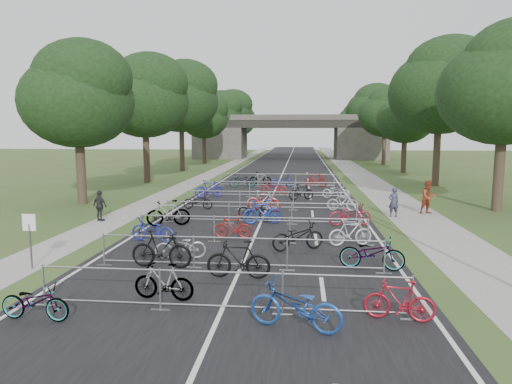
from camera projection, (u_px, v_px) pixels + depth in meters
ground at (221, 313)px, 11.33m from camera, size 200.00×200.00×0.00m
road at (286, 165)px, 60.64m from camera, size 11.00×140.00×0.01m
sidewalk_right at (347, 165)px, 59.86m from camera, size 3.00×140.00×0.01m
sidewalk_left at (231, 165)px, 61.37m from camera, size 2.00×140.00×0.01m
lane_markings at (286, 165)px, 60.64m from camera, size 0.12×140.00×0.00m
overpass_bridge at (289, 137)px, 74.97m from camera, size 31.00×8.00×7.05m
park_sign at (30, 231)px, 14.78m from camera, size 0.45×0.06×1.83m
tree_left_0 at (78, 97)px, 27.29m from camera, size 6.72×6.72×10.25m
tree_right_0 at (508, 86)px, 24.84m from camera, size 7.17×7.17×10.93m
tree_left_1 at (146, 98)px, 39.01m from camera, size 7.56×7.56×11.53m
tree_right_1 at (442, 88)px, 36.55m from camera, size 8.18×8.18×12.47m
tree_left_2 at (182, 98)px, 50.74m from camera, size 8.40×8.40×12.81m
tree_right_2 at (407, 117)px, 48.64m from camera, size 6.16×6.16×9.39m
tree_left_3 at (204, 116)px, 62.79m from camera, size 6.72×6.72×10.25m
tree_right_3 at (386, 113)px, 60.35m from camera, size 7.17×7.17×10.93m
tree_left_4 at (220, 114)px, 74.52m from camera, size 7.56×7.56×11.53m
tree_right_4 at (373, 109)px, 72.05m from camera, size 8.18×8.18×12.47m
tree_left_5 at (231, 112)px, 86.25m from camera, size 8.40×8.40×12.81m
tree_right_5 at (362, 123)px, 84.15m from camera, size 6.16×6.16×9.39m
tree_left_6 at (239, 122)px, 98.30m from camera, size 6.72×6.72×10.25m
tree_right_6 at (355, 119)px, 95.86m from camera, size 7.17×7.17×10.93m
barrier_row_0 at (220, 292)px, 11.25m from camera, size 9.70×0.08×1.10m
barrier_row_1 at (240, 253)px, 14.80m from camera, size 9.70×0.08×1.10m
barrier_row_2 at (252, 230)px, 18.36m from camera, size 9.70×0.08×1.10m
barrier_row_3 at (260, 213)px, 22.10m from camera, size 9.70×0.08×1.10m
barrier_row_4 at (266, 200)px, 26.05m from camera, size 9.70×0.08×1.10m
barrier_row_5 at (272, 189)px, 30.98m from camera, size 9.70×0.08×1.10m
barrier_row_6 at (277, 180)px, 36.90m from camera, size 9.70×0.08×1.10m
bike_0 at (35, 302)px, 10.81m from camera, size 1.78×0.72×0.92m
bike_1 at (164, 282)px, 12.11m from camera, size 1.72×0.65×1.01m
bike_2 at (295, 306)px, 10.25m from camera, size 2.29×1.33×1.14m
bike_3 at (399, 301)px, 10.77m from camera, size 1.72×0.74×1.00m
bike_4 at (161, 249)px, 14.98m from camera, size 2.10×0.70×1.24m
bike_5 at (181, 246)px, 16.01m from camera, size 1.88×1.05×0.93m
bike_6 at (238, 260)px, 13.90m from camera, size 1.99×0.61×1.18m
bike_7 at (372, 253)px, 14.80m from camera, size 2.18×1.09×1.09m
bike_8 at (152, 230)px, 18.46m from camera, size 2.07×1.15×1.03m
bike_9 at (233, 227)px, 19.12m from camera, size 1.63×0.52×0.97m
bike_10 at (298, 236)px, 17.19m from camera, size 2.18×1.48×1.08m
bike_11 at (350, 233)px, 17.84m from camera, size 1.84×0.96×1.07m
bike_12 at (168, 213)px, 21.62m from camera, size 2.13×1.14×1.23m
bike_13 at (254, 211)px, 23.00m from camera, size 2.01×1.42×1.00m
bike_14 at (263, 212)px, 22.08m from camera, size 2.04×1.07×1.18m
bike_15 at (350, 214)px, 21.71m from camera, size 2.15×1.11×1.08m
bike_16 at (198, 201)px, 26.31m from camera, size 1.78×0.73×0.91m
bike_17 at (263, 200)px, 26.06m from camera, size 1.83×0.54×1.10m
bike_18 at (264, 202)px, 25.69m from camera, size 2.13×1.24×1.06m
bike_19 at (343, 202)px, 25.62m from camera, size 1.80×0.74×1.05m
bike_20 at (209, 189)px, 31.06m from camera, size 2.00×1.31×1.17m
bike_21 at (274, 188)px, 32.00m from camera, size 2.02×0.83×1.03m
bike_22 at (301, 192)px, 29.80m from camera, size 1.77×1.10×1.03m
bike_23 at (336, 191)px, 30.46m from camera, size 1.91×1.01×0.96m
bike_24 at (243, 181)px, 36.54m from camera, size 2.19×1.09×1.10m
bike_25 at (260, 179)px, 37.96m from camera, size 1.87×0.70×1.10m
bike_26 at (282, 181)px, 36.74m from camera, size 2.01×1.10×1.00m
bike_27 at (316, 180)px, 36.87m from camera, size 1.98×1.26×1.16m
pedestrian_a at (394, 202)px, 23.89m from camera, size 0.63×0.48×1.55m
pedestrian_b at (428, 197)px, 24.76m from camera, size 1.08×0.96×1.82m
pedestrian_c at (100, 206)px, 22.74m from camera, size 0.98×0.73×1.54m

